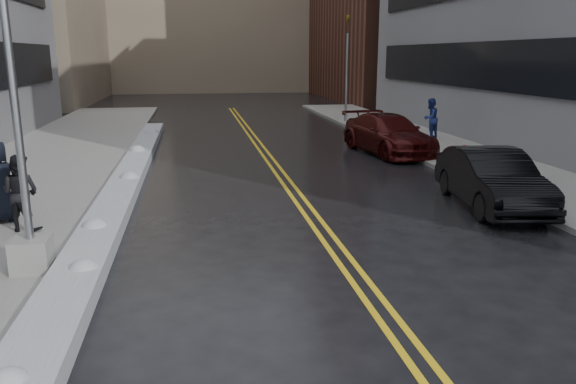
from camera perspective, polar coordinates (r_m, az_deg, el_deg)
name	(u,v)px	position (r m, az deg, el deg)	size (l,w,h in m)	color
ground	(222,313)	(9.08, -6.69, -12.07)	(160.00, 160.00, 0.00)	black
sidewalk_west	(20,183)	(19.36, -25.55, 0.87)	(5.50, 50.00, 0.15)	gray
sidewalk_east	(489,166)	(21.26, 19.77, 2.46)	(4.00, 50.00, 0.15)	gray
lane_line_left	(277,176)	(18.79, -1.10, 1.65)	(0.12, 50.00, 0.01)	gold
lane_line_right	(286,176)	(18.83, -0.20, 1.69)	(0.12, 50.00, 0.01)	gold
snow_ridge	(122,190)	(16.75, -16.54, 0.16)	(0.90, 30.00, 0.34)	#B9BDC3
lamppost	(19,140)	(10.70, -25.67, 4.83)	(0.65, 0.65, 7.62)	gray
fire_hydrant	(464,154)	(20.71, 17.45, 3.69)	(0.26, 0.26, 0.73)	maroon
traffic_signal	(347,65)	(33.37, 6.00, 12.76)	(0.16, 0.20, 6.00)	gray
pedestrian_b	(21,193)	(13.63, -25.53, -0.07)	(0.83, 0.65, 1.70)	black
pedestrian_c	(0,182)	(14.54, -27.25, 0.94)	(0.93, 0.60, 1.90)	black
pedestrian_east	(430,118)	(27.19, 14.25, 7.28)	(0.90, 0.70, 1.84)	navy
car_black	(492,179)	(15.68, 19.98, 1.24)	(1.63, 4.67, 1.54)	black
car_maroon	(388,134)	(23.44, 10.15, 5.82)	(2.22, 5.46, 1.58)	#360808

